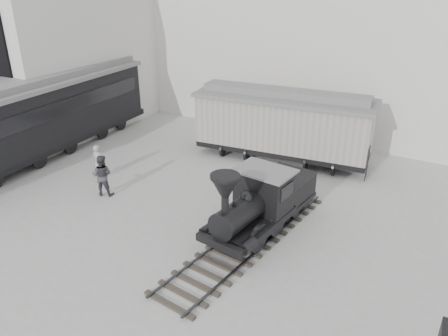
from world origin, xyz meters
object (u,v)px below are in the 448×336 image
Objects in this scene: boxcar at (283,123)px; passenger_coach at (42,115)px; locomotive at (259,206)px; visitor_a at (98,162)px; visitor_b at (102,175)px.

passenger_coach is at bearing -159.59° from boxcar.
locomotive is 0.97× the size of boxcar.
visitor_b reaches higher than visitor_a.
boxcar is 9.11m from visitor_a.
boxcar is 4.99× the size of visitor_b.
visitor_a is (-6.40, -6.38, -1.09)m from boxcar.
locomotive is 8.49m from visitor_a.
passenger_coach is (-10.95, -5.57, 0.22)m from boxcar.
visitor_b is (5.93, -1.96, -1.21)m from passenger_coach.
boxcar is 0.63× the size of passenger_coach.
passenger_coach is 6.36m from visitor_b.
locomotive is at bearing -79.87° from boxcar.
locomotive is 7.24m from boxcar.
visitor_b is at bearing -22.14° from passenger_coach.
locomotive is 7.12m from visitor_b.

